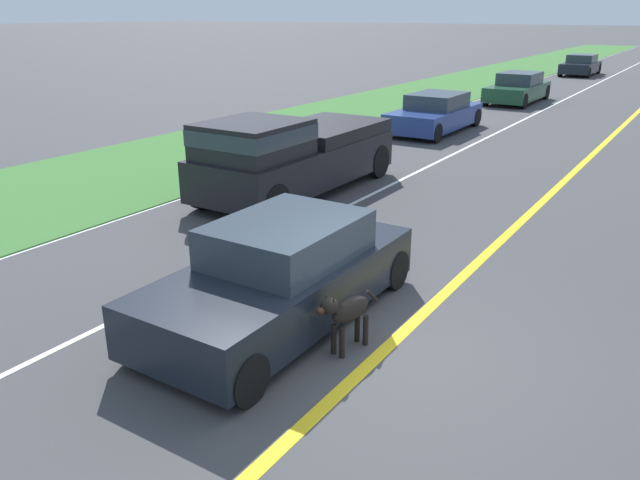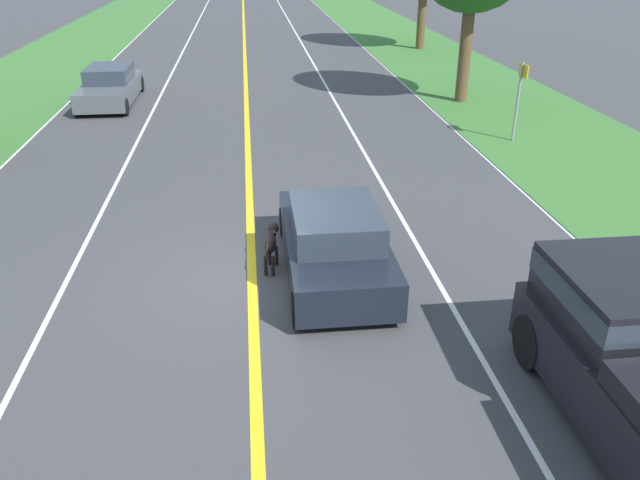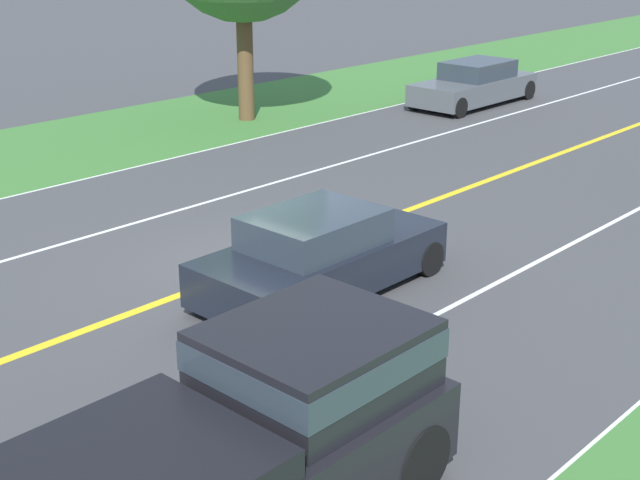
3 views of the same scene
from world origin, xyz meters
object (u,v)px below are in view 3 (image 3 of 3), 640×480
object	(u,v)px
pickup_truck	(217,458)
oncoming_car	(474,84)
dog	(282,239)
ego_car	(320,255)

from	to	relation	value
pickup_truck	oncoming_car	xyz separation A→B (m)	(-10.31, 19.80, -0.31)
dog	oncoming_car	xyz separation A→B (m)	(-5.63, 14.33, 0.09)
dog	oncoming_car	world-z (taller)	oncoming_car
ego_car	oncoming_car	distance (m)	16.15
ego_car	dog	xyz separation A→B (m)	(-1.19, 0.31, -0.10)
ego_car	dog	size ratio (longest dim) A/B	3.97
dog	pickup_truck	xyz separation A→B (m)	(4.68, -5.47, 0.41)
oncoming_car	pickup_truck	bearing A→B (deg)	117.50
oncoming_car	dog	bearing A→B (deg)	111.46
ego_car	oncoming_car	xyz separation A→B (m)	(-6.82, 14.64, -0.00)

